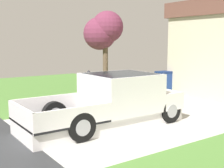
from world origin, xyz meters
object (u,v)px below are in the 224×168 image
Objects in this scene: person_with_hat at (89,89)px; front_yard_tree at (103,31)px; wheeled_trash_bin at (163,81)px; pickup_truck at (115,101)px; handbag at (82,113)px.

front_yard_tree is (-4.08, 3.32, 2.22)m from person_with_hat.
front_yard_tree is 4.06m from wheeled_trash_bin.
pickup_truck is 6.87m from front_yard_tree.
front_yard_tree reaches higher than pickup_truck.
pickup_truck is 12.38× the size of handbag.
person_with_hat is at bearing 81.26° from handbag.
person_with_hat is 0.39× the size of front_yard_tree.
wheeled_trash_bin is (-1.77, 5.78, 0.49)m from handbag.
pickup_truck is at bearing 15.68° from person_with_hat.
person_with_hat is at bearing -71.71° from wheeled_trash_bin.
front_yard_tree reaches higher than wheeled_trash_bin.
pickup_truck is at bearing -30.03° from front_yard_tree.
person_with_hat is (-1.47, -0.11, 0.22)m from pickup_truck.
wheeled_trash_bin is at bearing 107.05° from handbag.
person_with_hat is 1.44× the size of wheeled_trash_bin.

